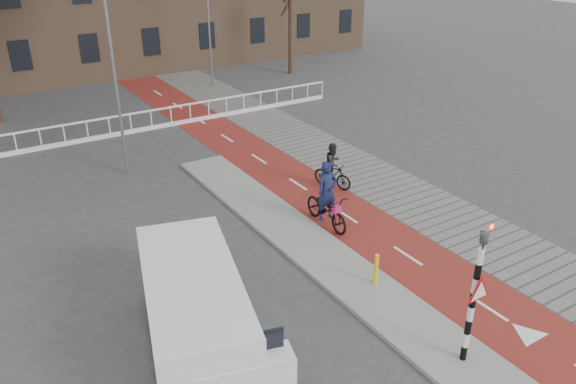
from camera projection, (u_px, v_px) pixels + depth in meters
ground at (418, 308)px, 14.48m from camera, size 120.00×120.00×0.00m
bike_lane at (271, 167)px, 22.83m from camera, size 2.50×60.00×0.01m
sidewalk at (327, 153)px, 24.18m from camera, size 3.00×60.00×0.01m
curb_island at (309, 245)px, 17.17m from camera, size 1.80×16.00×0.12m
traffic_signal at (475, 291)px, 11.79m from camera, size 0.80×0.80×3.68m
bollard at (376, 269)px, 15.06m from camera, size 0.12×0.12×0.91m
cyclist_near at (327, 205)px, 18.12m from camera, size 0.79×2.17×2.22m
cyclist_far at (333, 169)px, 20.77m from camera, size 1.00×1.65×1.74m
van at (195, 313)px, 12.48m from camera, size 3.21×5.33×2.14m
railing at (65, 139)px, 24.92m from camera, size 28.00×0.10×0.99m
tree_right at (291, 25)px, 35.76m from camera, size 0.27×0.27×6.17m
streetlight_near at (116, 86)px, 20.73m from camera, size 0.12×0.12×7.04m
streetlight_right at (209, 25)px, 32.63m from camera, size 0.12×0.12×7.21m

